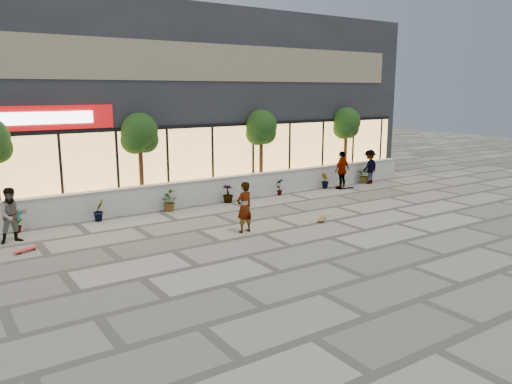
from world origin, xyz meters
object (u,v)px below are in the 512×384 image
skater_center (244,207)px  skater_right_far (369,167)px  tree_midwest (140,136)px  skater_left (13,215)px  skater_right_near (342,170)px  tree_east (346,125)px  skateboard_right_near (344,186)px  tree_mideast (261,129)px  skateboard_left (26,250)px  skateboard_right_far (348,187)px  skateboard_center (322,218)px

skater_center → skater_right_far: 11.12m
tree_midwest → skater_left: bearing=-155.3°
tree_midwest → skater_right_near: tree_midwest is taller
tree_midwest → tree_east: 11.50m
tree_east → skateboard_right_near: 3.59m
tree_east → skater_center: 11.62m
skater_right_far → tree_mideast: bearing=-24.9°
tree_midwest → skater_left: (-5.25, -2.42, -2.09)m
skater_right_far → skateboard_left: 17.16m
tree_east → skateboard_right_near: (-1.48, -1.50, -2.90)m
tree_mideast → skater_right_far: tree_mideast is taller
tree_midwest → skateboard_right_near: tree_midwest is taller
skater_center → skateboard_right_near: (8.51, 4.05, -0.80)m
tree_east → skater_right_near: tree_east is taller
skater_right_near → skater_right_far: (2.21, 0.28, -0.05)m
skater_left → skater_right_far: skater_left is taller
skater_center → skateboard_left: skater_center is taller
skateboard_left → skateboard_right_far: bearing=-14.6°
skater_right_near → skateboard_right_far: (0.36, -0.09, -0.85)m
tree_midwest → skateboard_center: (4.76, -5.87, -2.90)m
tree_mideast → skateboard_center: size_ratio=4.98×
tree_mideast → skateboard_right_far: size_ratio=4.51×
tree_east → skater_right_near: 3.27m
tree_mideast → skateboard_right_far: tree_mideast is taller
skater_left → skateboard_center: (10.01, -3.45, -0.81)m
skater_center → skateboard_left: 6.96m
tree_mideast → skateboard_right_near: tree_mideast is taller
skater_center → skater_left: (-6.76, 3.13, 0.01)m
tree_mideast → skater_right_near: 4.52m
tree_mideast → skateboard_right_near: (4.02, -1.50, -2.90)m
tree_east → skateboard_right_far: bearing=-129.2°
skateboard_right_near → tree_midwest: bearing=-168.0°
tree_east → skateboard_left: (-16.65, -3.68, -2.91)m
skater_right_near → skateboard_right_far: bearing=153.8°
skateboard_center → skateboard_left: 10.14m
skater_right_near → tree_east: bearing=-149.1°
tree_east → skater_center: bearing=-150.9°
tree_midwest → skateboard_left: size_ratio=5.08×
skateboard_left → skater_right_near: bearing=-14.1°
skateboard_right_near → skateboard_right_far: skateboard_right_far is taller
tree_mideast → skateboard_left: 12.09m
tree_east → tree_mideast: bearing=180.0°
skater_right_near → skateboard_right_far: size_ratio=2.17×
skater_right_far → skateboard_center: size_ratio=2.26×
skater_left → tree_east: bearing=3.7°
tree_midwest → skateboard_right_far: size_ratio=4.51×
skater_left → tree_midwest: bearing=20.2°
tree_mideast → skater_right_near: size_ratio=2.08×
tree_mideast → skateboard_center: tree_mideast is taller
skateboard_left → skateboard_right_near: size_ratio=0.88×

